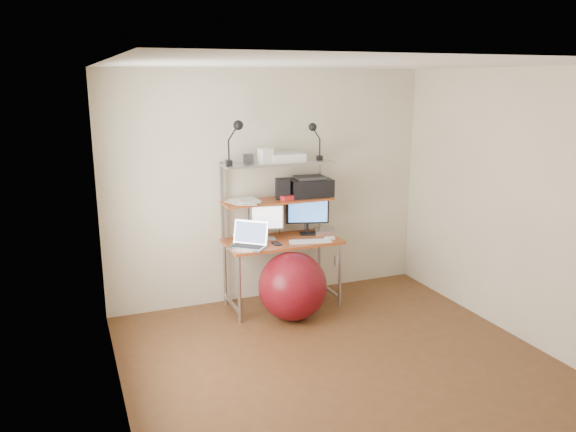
# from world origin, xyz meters

# --- Properties ---
(room) EXTENTS (3.60, 3.60, 3.60)m
(room) POSITION_xyz_m (0.00, 0.00, 1.25)
(room) COLOR brown
(room) RESTS_ON ground
(computer_desk) EXTENTS (1.20, 0.60, 1.57)m
(computer_desk) POSITION_xyz_m (0.00, 1.50, 0.96)
(computer_desk) COLOR #A74A20
(computer_desk) RESTS_ON ground
(desktop) EXTENTS (1.20, 0.60, 0.00)m
(desktop) POSITION_xyz_m (0.00, 1.44, 0.74)
(desktop) COLOR #A74A20
(desktop) RESTS_ON computer_desk
(mid_shelf) EXTENTS (1.18, 0.34, 0.00)m
(mid_shelf) POSITION_xyz_m (0.00, 1.57, 1.15)
(mid_shelf) COLOR #A74A20
(mid_shelf) RESTS_ON computer_desk
(top_shelf) EXTENTS (1.18, 0.34, 0.00)m
(top_shelf) POSITION_xyz_m (0.00, 1.57, 1.55)
(top_shelf) COLOR #AAAAAF
(top_shelf) RESTS_ON computer_desk
(floor) EXTENTS (3.60, 3.60, 0.00)m
(floor) POSITION_xyz_m (0.00, 0.00, 0.00)
(floor) COLOR brown
(floor) RESTS_ON ground
(wall_outlet) EXTENTS (0.08, 0.01, 0.12)m
(wall_outlet) POSITION_xyz_m (0.85, 1.79, 0.30)
(wall_outlet) COLOR white
(wall_outlet) RESTS_ON room
(monitor_silver) EXTENTS (0.35, 0.15, 0.40)m
(monitor_silver) POSITION_xyz_m (-0.13, 1.53, 0.95)
(monitor_silver) COLOR #ABABB0
(monitor_silver) RESTS_ON desktop
(monitor_black) EXTENTS (0.46, 0.19, 0.47)m
(monitor_black) POSITION_xyz_m (0.34, 1.56, 0.98)
(monitor_black) COLOR black
(monitor_black) RESTS_ON desktop
(laptop) EXTENTS (0.47, 0.46, 0.32)m
(laptop) POSITION_xyz_m (-0.40, 1.35, 0.79)
(laptop) COLOR silver
(laptop) RESTS_ON desktop
(keyboard) EXTENTS (0.45, 0.22, 0.01)m
(keyboard) POSITION_xyz_m (0.25, 1.26, 0.75)
(keyboard) COLOR white
(keyboard) RESTS_ON desktop
(mouse) EXTENTS (0.10, 0.06, 0.03)m
(mouse) POSITION_xyz_m (0.47, 1.27, 0.75)
(mouse) COLOR white
(mouse) RESTS_ON desktop
(mac_mini) EXTENTS (0.28, 0.28, 0.04)m
(mac_mini) POSITION_xyz_m (0.54, 1.53, 0.76)
(mac_mini) COLOR silver
(mac_mini) RESTS_ON desktop
(phone) EXTENTS (0.08, 0.14, 0.01)m
(phone) POSITION_xyz_m (-0.11, 1.32, 0.75)
(phone) COLOR black
(phone) RESTS_ON desktop
(printer) EXTENTS (0.48, 0.34, 0.22)m
(printer) POSITION_xyz_m (0.39, 1.61, 1.25)
(printer) COLOR black
(printer) RESTS_ON mid_shelf
(nas_cube) EXTENTS (0.18, 0.18, 0.22)m
(nas_cube) POSITION_xyz_m (0.06, 1.58, 1.26)
(nas_cube) COLOR black
(nas_cube) RESTS_ON mid_shelf
(red_box) EXTENTS (0.19, 0.15, 0.05)m
(red_box) POSITION_xyz_m (0.10, 1.52, 1.17)
(red_box) COLOR red
(red_box) RESTS_ON mid_shelf
(scanner) EXTENTS (0.36, 0.24, 0.10)m
(scanner) POSITION_xyz_m (0.11, 1.60, 1.60)
(scanner) COLOR white
(scanner) RESTS_ON top_shelf
(box_white) EXTENTS (0.15, 0.13, 0.15)m
(box_white) POSITION_xyz_m (-0.14, 1.55, 1.63)
(box_white) COLOR white
(box_white) RESTS_ON top_shelf
(box_grey) EXTENTS (0.09, 0.09, 0.09)m
(box_grey) POSITION_xyz_m (-0.30, 1.63, 1.60)
(box_grey) COLOR #2F2F31
(box_grey) RESTS_ON top_shelf
(clip_lamp_left) EXTENTS (0.18, 0.10, 0.45)m
(clip_lamp_left) POSITION_xyz_m (-0.46, 1.50, 1.88)
(clip_lamp_left) COLOR black
(clip_lamp_left) RESTS_ON top_shelf
(clip_lamp_right) EXTENTS (0.16, 0.09, 0.40)m
(clip_lamp_right) POSITION_xyz_m (0.40, 1.53, 1.84)
(clip_lamp_right) COLOR black
(clip_lamp_right) RESTS_ON top_shelf
(exercise_ball) EXTENTS (0.70, 0.70, 0.70)m
(exercise_ball) POSITION_xyz_m (-0.03, 1.09, 0.35)
(exercise_ball) COLOR maroon
(exercise_ball) RESTS_ON floor
(paper_stack) EXTENTS (0.36, 0.41, 0.03)m
(paper_stack) POSITION_xyz_m (-0.37, 1.57, 1.17)
(paper_stack) COLOR white
(paper_stack) RESTS_ON mid_shelf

